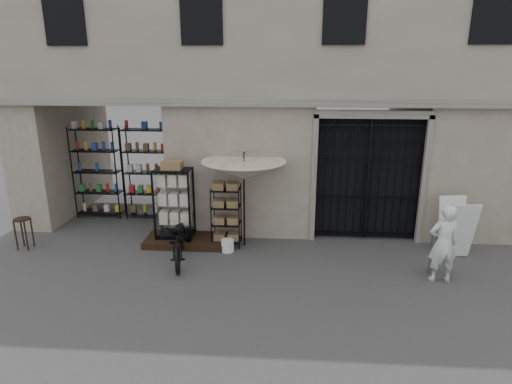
# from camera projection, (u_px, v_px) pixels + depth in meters

# --- Properties ---
(ground) EXTENTS (80.00, 80.00, 0.00)m
(ground) POSITION_uv_depth(u_px,v_px,m) (291.00, 278.00, 8.44)
(ground) COLOR black
(ground) RESTS_ON ground
(main_building) EXTENTS (14.00, 4.00, 9.00)m
(main_building) POSITION_uv_depth(u_px,v_px,m) (294.00, 46.00, 10.97)
(main_building) COLOR gray
(main_building) RESTS_ON ground
(shop_recess) EXTENTS (3.00, 1.70, 3.00)m
(shop_recess) POSITION_uv_depth(u_px,v_px,m) (117.00, 168.00, 10.99)
(shop_recess) COLOR black
(shop_recess) RESTS_ON ground
(shop_shelving) EXTENTS (2.70, 0.50, 2.50)m
(shop_shelving) POSITION_uv_depth(u_px,v_px,m) (123.00, 173.00, 11.54)
(shop_shelving) COLOR black
(shop_shelving) RESTS_ON ground
(iron_gate) EXTENTS (2.50, 0.21, 3.00)m
(iron_gate) POSITION_uv_depth(u_px,v_px,m) (366.00, 178.00, 10.07)
(iron_gate) COLOR black
(iron_gate) RESTS_ON ground
(step_platform) EXTENTS (2.00, 0.90, 0.15)m
(step_platform) POSITION_uv_depth(u_px,v_px,m) (189.00, 241.00, 10.06)
(step_platform) COLOR black
(step_platform) RESTS_ON ground
(display_cabinet) EXTENTS (0.95, 0.78, 1.77)m
(display_cabinet) POSITION_uv_depth(u_px,v_px,m) (174.00, 207.00, 9.92)
(display_cabinet) COLOR black
(display_cabinet) RESTS_ON step_platform
(wire_rack) EXTENTS (0.76, 0.66, 1.44)m
(wire_rack) POSITION_uv_depth(u_px,v_px,m) (226.00, 217.00, 9.80)
(wire_rack) COLOR black
(wire_rack) RESTS_ON ground
(market_umbrella) EXTENTS (1.93, 1.96, 2.67)m
(market_umbrella) POSITION_uv_depth(u_px,v_px,m) (244.00, 165.00, 9.44)
(market_umbrella) COLOR black
(market_umbrella) RESTS_ON ground
(white_bucket) EXTENTS (0.30, 0.30, 0.28)m
(white_bucket) POSITION_uv_depth(u_px,v_px,m) (228.00, 246.00, 9.63)
(white_bucket) COLOR white
(white_bucket) RESTS_ON ground
(bicycle) EXTENTS (0.79, 1.06, 1.84)m
(bicycle) POSITION_uv_depth(u_px,v_px,m) (182.00, 261.00, 9.21)
(bicycle) COLOR black
(bicycle) RESTS_ON ground
(wooden_stool) EXTENTS (0.43, 0.43, 0.73)m
(wooden_stool) POSITION_uv_depth(u_px,v_px,m) (24.00, 233.00, 9.72)
(wooden_stool) COLOR black
(wooden_stool) RESTS_ON ground
(steel_bollard) EXTENTS (0.16, 0.16, 0.84)m
(steel_bollard) POSITION_uv_depth(u_px,v_px,m) (434.00, 254.00, 8.55)
(steel_bollard) COLOR slate
(steel_bollard) RESTS_ON ground
(shopkeeper) EXTENTS (0.71, 1.60, 0.37)m
(shopkeeper) POSITION_uv_depth(u_px,v_px,m) (438.00, 280.00, 8.37)
(shopkeeper) COLOR silver
(shopkeeper) RESTS_ON ground
(easel_sign) EXTENTS (0.68, 0.76, 1.27)m
(easel_sign) POSITION_uv_depth(u_px,v_px,m) (456.00, 228.00, 9.27)
(easel_sign) COLOR silver
(easel_sign) RESTS_ON ground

